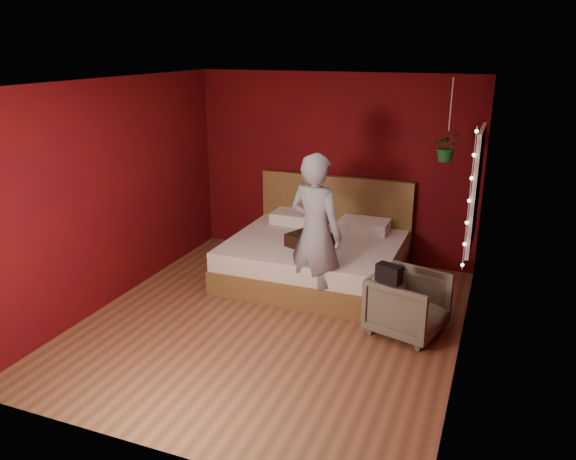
% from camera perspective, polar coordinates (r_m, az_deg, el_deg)
% --- Properties ---
extents(floor, '(4.50, 4.50, 0.00)m').
position_cam_1_polar(floor, '(6.37, -1.59, -9.25)').
color(floor, brown).
rests_on(floor, ground).
extents(room_walls, '(4.04, 4.54, 2.62)m').
position_cam_1_polar(room_walls, '(5.78, -1.74, 5.65)').
color(room_walls, '#580A09').
rests_on(room_walls, ground).
extents(window, '(0.05, 0.97, 1.27)m').
position_cam_1_polar(window, '(6.26, 18.52, 4.01)').
color(window, white).
rests_on(window, room_walls).
extents(fairy_lights, '(0.04, 0.04, 1.45)m').
position_cam_1_polar(fairy_lights, '(5.75, 17.93, 2.85)').
color(fairy_lights, silver).
rests_on(fairy_lights, room_walls).
extents(bed, '(2.18, 1.86, 1.20)m').
position_cam_1_polar(bed, '(7.39, 2.96, -2.54)').
color(bed, brown).
rests_on(bed, ground).
extents(person, '(0.77, 0.61, 1.84)m').
position_cam_1_polar(person, '(6.33, 2.81, -0.36)').
color(person, gray).
rests_on(person, ground).
extents(armchair, '(0.89, 0.88, 0.66)m').
position_cam_1_polar(armchair, '(6.13, 12.11, -7.37)').
color(armchair, '#696553').
rests_on(armchair, ground).
extents(handbag, '(0.29, 0.21, 0.18)m').
position_cam_1_polar(handbag, '(5.75, 10.25, -4.37)').
color(handbag, black).
rests_on(handbag, armchair).
extents(throw_pillow, '(0.59, 0.59, 0.16)m').
position_cam_1_polar(throw_pillow, '(7.00, 2.20, -1.02)').
color(throw_pillow, black).
rests_on(throw_pillow, bed).
extents(hanging_plant, '(0.35, 0.32, 0.95)m').
position_cam_1_polar(hanging_plant, '(6.79, 15.88, 8.18)').
color(hanging_plant, silver).
rests_on(hanging_plant, room_walls).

